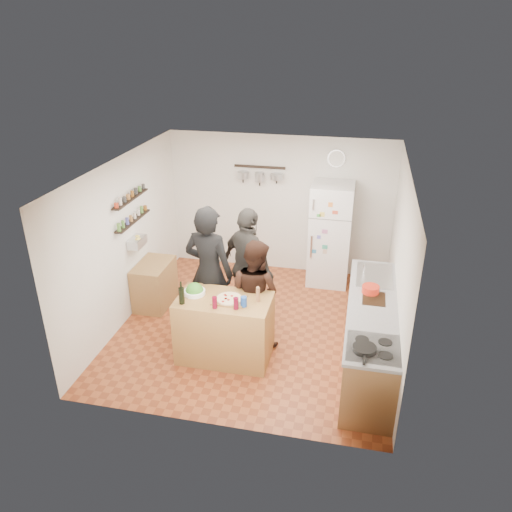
% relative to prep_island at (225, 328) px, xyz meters
% --- Properties ---
extents(room_shell, '(4.20, 4.20, 4.20)m').
position_rel_prep_island_xyz_m(room_shell, '(0.24, 1.19, 0.79)').
color(room_shell, brown).
rests_on(room_shell, ground).
extents(prep_island, '(1.25, 0.72, 0.91)m').
position_rel_prep_island_xyz_m(prep_island, '(0.00, 0.00, 0.00)').
color(prep_island, '#A0713A').
rests_on(prep_island, floor).
extents(pizza_board, '(0.42, 0.34, 0.02)m').
position_rel_prep_island_xyz_m(pizza_board, '(0.08, -0.02, 0.47)').
color(pizza_board, brown).
rests_on(pizza_board, prep_island).
extents(pizza, '(0.34, 0.34, 0.02)m').
position_rel_prep_island_xyz_m(pizza, '(0.08, -0.02, 0.48)').
color(pizza, beige).
rests_on(pizza, pizza_board).
extents(salad_bowl, '(0.29, 0.29, 0.06)m').
position_rel_prep_island_xyz_m(salad_bowl, '(-0.42, 0.05, 0.48)').
color(salad_bowl, white).
rests_on(salad_bowl, prep_island).
extents(wine_bottle, '(0.07, 0.07, 0.23)m').
position_rel_prep_island_xyz_m(wine_bottle, '(-0.50, -0.22, 0.57)').
color(wine_bottle, black).
rests_on(wine_bottle, prep_island).
extents(wine_glass_near, '(0.07, 0.07, 0.16)m').
position_rel_prep_island_xyz_m(wine_glass_near, '(-0.05, -0.24, 0.53)').
color(wine_glass_near, '#5B071B').
rests_on(wine_glass_near, prep_island).
extents(wine_glass_far, '(0.07, 0.07, 0.16)m').
position_rel_prep_island_xyz_m(wine_glass_far, '(0.22, -0.20, 0.53)').
color(wine_glass_far, '#54071B').
rests_on(wine_glass_far, prep_island).
extents(pepper_mill, '(0.05, 0.05, 0.17)m').
position_rel_prep_island_xyz_m(pepper_mill, '(0.45, 0.05, 0.54)').
color(pepper_mill, '#8C5E3B').
rests_on(pepper_mill, prep_island).
extents(salt_canister, '(0.08, 0.08, 0.14)m').
position_rel_prep_island_xyz_m(salt_canister, '(0.30, -0.12, 0.52)').
color(salt_canister, navy).
rests_on(salt_canister, prep_island).
extents(person_left, '(0.80, 0.60, 2.00)m').
position_rel_prep_island_xyz_m(person_left, '(-0.36, 0.52, 0.55)').
color(person_left, black).
rests_on(person_left, floor).
extents(person_center, '(0.96, 0.88, 1.58)m').
position_rel_prep_island_xyz_m(person_center, '(0.32, 0.46, 0.34)').
color(person_center, black).
rests_on(person_center, floor).
extents(person_back, '(1.13, 1.02, 1.84)m').
position_rel_prep_island_xyz_m(person_back, '(0.10, 0.97, 0.47)').
color(person_back, '#2C2A27').
rests_on(person_back, floor).
extents(counter_run, '(0.63, 2.63, 0.90)m').
position_rel_prep_island_xyz_m(counter_run, '(1.94, 0.25, -0.01)').
color(counter_run, '#9E7042').
rests_on(counter_run, floor).
extents(stove_top, '(0.60, 0.62, 0.02)m').
position_rel_prep_island_xyz_m(stove_top, '(1.94, -0.70, 0.46)').
color(stove_top, white).
rests_on(stove_top, counter_run).
extents(skillet, '(0.27, 0.27, 0.05)m').
position_rel_prep_island_xyz_m(skillet, '(1.84, -0.77, 0.49)').
color(skillet, black).
rests_on(skillet, stove_top).
extents(sink, '(0.50, 0.80, 0.03)m').
position_rel_prep_island_xyz_m(sink, '(1.94, 1.10, 0.46)').
color(sink, silver).
rests_on(sink, counter_run).
extents(cutting_board, '(0.30, 0.40, 0.02)m').
position_rel_prep_island_xyz_m(cutting_board, '(1.94, 0.42, 0.46)').
color(cutting_board, brown).
rests_on(cutting_board, counter_run).
extents(red_bowl, '(0.23, 0.23, 0.10)m').
position_rel_prep_island_xyz_m(red_bowl, '(1.89, 0.58, 0.51)').
color(red_bowl, red).
rests_on(red_bowl, counter_run).
extents(fridge, '(0.70, 0.68, 1.80)m').
position_rel_prep_island_xyz_m(fridge, '(1.19, 2.55, 0.45)').
color(fridge, white).
rests_on(fridge, floor).
extents(wall_clock, '(0.30, 0.03, 0.30)m').
position_rel_prep_island_xyz_m(wall_clock, '(1.19, 2.88, 1.69)').
color(wall_clock, silver).
rests_on(wall_clock, back_wall).
extents(spice_shelf_lower, '(0.12, 1.00, 0.02)m').
position_rel_prep_island_xyz_m(spice_shelf_lower, '(-1.69, 1.00, 1.04)').
color(spice_shelf_lower, black).
rests_on(spice_shelf_lower, left_wall).
extents(spice_shelf_upper, '(0.12, 1.00, 0.02)m').
position_rel_prep_island_xyz_m(spice_shelf_upper, '(-1.69, 1.00, 1.40)').
color(spice_shelf_upper, black).
rests_on(spice_shelf_upper, left_wall).
extents(produce_basket, '(0.18, 0.35, 0.14)m').
position_rel_prep_island_xyz_m(produce_basket, '(-1.66, 1.00, 0.69)').
color(produce_basket, silver).
rests_on(produce_basket, left_wall).
extents(side_table, '(0.50, 0.80, 0.73)m').
position_rel_prep_island_xyz_m(side_table, '(-1.50, 1.13, -0.09)').
color(side_table, olive).
rests_on(side_table, floor).
extents(pot_rack, '(0.90, 0.04, 0.04)m').
position_rel_prep_island_xyz_m(pot_rack, '(-0.11, 2.80, 1.49)').
color(pot_rack, black).
rests_on(pot_rack, back_wall).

